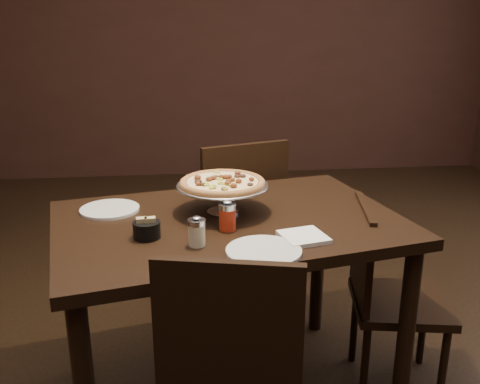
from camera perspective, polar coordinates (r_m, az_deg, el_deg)
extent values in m
cube|color=black|center=(5.52, -4.05, 16.17)|extent=(6.00, 0.02, 2.80)
cube|color=black|center=(2.08, -1.22, -3.43)|extent=(1.47, 1.13, 0.04)
cylinder|color=black|center=(2.22, 17.24, -14.79)|extent=(0.07, 0.07, 0.78)
cylinder|color=black|center=(2.51, -17.04, -10.68)|extent=(0.07, 0.07, 0.78)
cylinder|color=black|center=(2.77, 8.32, -7.26)|extent=(0.07, 0.07, 0.78)
cylinder|color=#B1B2B8|center=(2.14, -1.86, -2.12)|extent=(0.12, 0.12, 0.01)
cylinder|color=#B1B2B8|center=(2.12, -1.87, -0.78)|extent=(0.03, 0.03, 0.10)
cylinder|color=#B1B2B8|center=(2.11, -1.89, 0.55)|extent=(0.09, 0.09, 0.01)
cylinder|color=#B0AFB5|center=(2.10, -1.89, 0.69)|extent=(0.36, 0.36, 0.01)
torus|color=#B0AFB5|center=(2.10, -1.89, 0.71)|extent=(0.37, 0.37, 0.01)
cylinder|color=brown|center=(2.10, -1.89, 0.90)|extent=(0.33, 0.33, 0.01)
torus|color=brown|center=(2.10, -1.89, 0.99)|extent=(0.34, 0.34, 0.03)
cylinder|color=#D6B875|center=(2.10, -1.89, 1.11)|extent=(0.28, 0.28, 0.01)
cylinder|color=beige|center=(1.83, -4.62, -4.59)|extent=(0.06, 0.06, 0.08)
cylinder|color=#B1B2B8|center=(1.81, -4.66, -3.21)|extent=(0.06, 0.06, 0.02)
ellipsoid|color=#B1B2B8|center=(1.80, -4.67, -2.75)|extent=(0.03, 0.03, 0.01)
cylinder|color=maroon|center=(1.95, -1.35, -2.93)|extent=(0.06, 0.06, 0.08)
cylinder|color=#B1B2B8|center=(1.94, -1.36, -1.52)|extent=(0.07, 0.07, 0.02)
ellipsoid|color=#B1B2B8|center=(1.93, -1.37, -1.07)|extent=(0.03, 0.03, 0.01)
cylinder|color=black|center=(1.92, -9.91, -3.99)|extent=(0.10, 0.10, 0.06)
cube|color=tan|center=(1.91, -10.42, -3.63)|extent=(0.04, 0.03, 0.06)
cube|color=tan|center=(1.91, -9.55, -3.60)|extent=(0.04, 0.03, 0.06)
cube|color=white|center=(1.90, 6.79, -4.79)|extent=(0.18, 0.18, 0.02)
cylinder|color=silver|center=(2.22, -13.72, -1.81)|extent=(0.24, 0.24, 0.01)
cylinder|color=silver|center=(1.78, 2.55, -6.32)|extent=(0.25, 0.25, 0.01)
cone|color=#B1B2B8|center=(2.02, 0.56, 0.06)|extent=(0.14, 0.14, 0.00)
cylinder|color=black|center=(2.02, 0.56, 0.13)|extent=(0.09, 0.09, 0.02)
cube|color=black|center=(2.93, -1.12, -3.90)|extent=(0.58, 0.58, 0.04)
cube|color=black|center=(2.66, 0.60, 0.07)|extent=(0.45, 0.17, 0.48)
cylinder|color=black|center=(3.25, 0.65, -6.33)|extent=(0.04, 0.04, 0.45)
cylinder|color=black|center=(3.13, -5.61, -7.44)|extent=(0.04, 0.04, 0.45)
cylinder|color=black|center=(2.95, 3.71, -9.02)|extent=(0.04, 0.04, 0.45)
cylinder|color=black|center=(2.81, -3.13, -10.43)|extent=(0.04, 0.04, 0.45)
cube|color=black|center=(1.58, -1.31, -14.86)|extent=(0.43, 0.13, 0.45)
cube|color=black|center=(2.44, 16.70, -11.28)|extent=(0.45, 0.45, 0.04)
cube|color=black|center=(2.30, 12.89, -6.27)|extent=(0.10, 0.39, 0.41)
cylinder|color=black|center=(2.46, 20.83, -17.23)|extent=(0.03, 0.03, 0.38)
cylinder|color=black|center=(2.71, 18.93, -13.46)|extent=(0.03, 0.03, 0.38)
cylinder|color=black|center=(2.38, 13.18, -17.61)|extent=(0.03, 0.03, 0.38)
cylinder|color=black|center=(2.64, 12.11, -13.66)|extent=(0.03, 0.03, 0.38)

